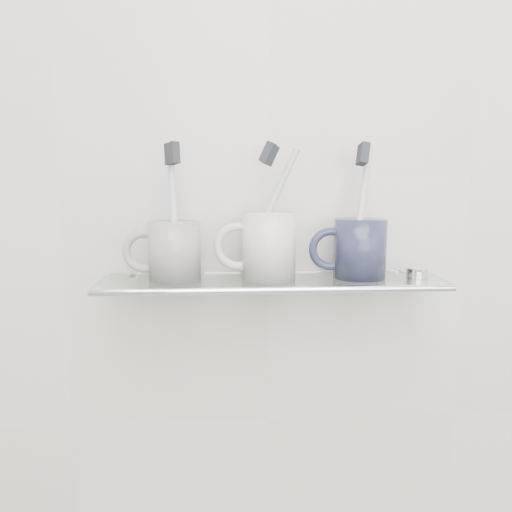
{
  "coord_description": "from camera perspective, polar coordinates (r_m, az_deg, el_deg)",
  "views": [
    {
      "loc": [
        -0.07,
        0.32,
        1.25
      ],
      "look_at": [
        -0.02,
        1.04,
        1.13
      ],
      "focal_mm": 35.0,
      "sensor_mm": 36.0,
      "label": 1
    }
  ],
  "objects": [
    {
      "name": "wall_back",
      "position": [
        0.78,
        1.47,
        9.13
      ],
      "size": [
        2.5,
        0.0,
        2.5
      ],
      "primitive_type": "plane",
      "rotation": [
        1.57,
        0.0,
        0.0
      ],
      "color": "beige",
      "rests_on": "ground"
    },
    {
      "name": "shelf_glass",
      "position": [
        0.73,
        1.83,
        -2.97
      ],
      "size": [
        0.5,
        0.12,
        0.01
      ],
      "primitive_type": "cube",
      "color": "silver",
      "rests_on": "wall_back"
    },
    {
      "name": "shelf_rail",
      "position": [
        0.68,
        2.26,
        -3.93
      ],
      "size": [
        0.5,
        0.01,
        0.01
      ],
      "primitive_type": "cylinder",
      "rotation": [
        0.0,
        1.57,
        0.0
      ],
      "color": "silver",
      "rests_on": "shelf_glass"
    },
    {
      "name": "bracket_left",
      "position": [
        0.79,
        -13.83,
        -3.15
      ],
      "size": [
        0.02,
        0.03,
        0.02
      ],
      "primitive_type": "cylinder",
      "rotation": [
        1.57,
        0.0,
        0.0
      ],
      "color": "silver",
      "rests_on": "wall_back"
    },
    {
      "name": "bracket_right",
      "position": [
        0.83,
        16.2,
        -2.75
      ],
      "size": [
        0.02,
        0.03,
        0.02
      ],
      "primitive_type": "cylinder",
      "rotation": [
        1.57,
        0.0,
        0.0
      ],
      "color": "silver",
      "rests_on": "wall_back"
    },
    {
      "name": "mug_left",
      "position": [
        0.73,
        -9.29,
        0.57
      ],
      "size": [
        0.08,
        0.08,
        0.08
      ],
      "primitive_type": "cylinder",
      "rotation": [
        0.0,
        0.0,
        0.05
      ],
      "color": "silver",
      "rests_on": "shelf_glass"
    },
    {
      "name": "mug_left_handle",
      "position": [
        0.74,
        -12.68,
        0.54
      ],
      "size": [
        0.06,
        0.01,
        0.06
      ],
      "primitive_type": "torus",
      "rotation": [
        1.57,
        0.0,
        0.0
      ],
      "color": "silver",
      "rests_on": "mug_left"
    },
    {
      "name": "toothbrush_left",
      "position": [
        0.73,
        -9.4,
        5.16
      ],
      "size": [
        0.02,
        0.04,
        0.19
      ],
      "primitive_type": "cylinder",
      "rotation": [
        -0.15,
        0.06,
        0.68
      ],
      "color": "silver",
      "rests_on": "mug_left"
    },
    {
      "name": "bristles_left",
      "position": [
        0.72,
        -9.56,
        11.49
      ],
      "size": [
        0.02,
        0.03,
        0.03
      ],
      "primitive_type": "cube",
      "rotation": [
        -0.15,
        0.06,
        0.68
      ],
      "color": "#232429",
      "rests_on": "toothbrush_left"
    },
    {
      "name": "mug_center",
      "position": [
        0.73,
        1.48,
        1.16
      ],
      "size": [
        0.1,
        0.1,
        0.1
      ],
      "primitive_type": "cylinder",
      "rotation": [
        0.0,
        0.0,
        0.24
      ],
      "color": "silver",
      "rests_on": "shelf_glass"
    },
    {
      "name": "mug_center_handle",
      "position": [
        0.73,
        -2.08,
        1.13
      ],
      "size": [
        0.07,
        0.01,
        0.07
      ],
      "primitive_type": "torus",
      "rotation": [
        1.57,
        0.0,
        0.0
      ],
      "color": "silver",
      "rests_on": "mug_center"
    },
    {
      "name": "toothbrush_center",
      "position": [
        0.72,
        1.5,
        5.27
      ],
      "size": [
        0.09,
        0.02,
        0.18
      ],
      "primitive_type": "cylinder",
      "rotation": [
        -0.26,
        0.35,
        -0.59
      ],
      "color": "#ABB1B4",
      "rests_on": "mug_center"
    },
    {
      "name": "bristles_center",
      "position": [
        0.72,
        1.52,
        11.61
      ],
      "size": [
        0.03,
        0.03,
        0.04
      ],
      "primitive_type": "cube",
      "rotation": [
        -0.26,
        0.35,
        -0.59
      ],
      "color": "#232429",
      "rests_on": "toothbrush_center"
    },
    {
      "name": "mug_right",
      "position": [
        0.75,
        11.79,
        0.82
      ],
      "size": [
        0.08,
        0.08,
        0.09
      ],
      "primitive_type": "cylinder",
      "rotation": [
        0.0,
        0.0,
        -0.04
      ],
      "color": "#1B2037",
      "rests_on": "shelf_glass"
    },
    {
      "name": "mug_right_handle",
      "position": [
        0.74,
        8.48,
        0.8
      ],
      "size": [
        0.06,
        0.01,
        0.06
      ],
      "primitive_type": "torus",
      "rotation": [
        1.57,
        0.0,
        0.0
      ],
      "color": "#1B2037",
      "rests_on": "mug_right"
    },
    {
      "name": "toothbrush_right",
      "position": [
        0.75,
        11.93,
        5.2
      ],
      "size": [
        0.04,
        0.05,
        0.19
      ],
      "primitive_type": "cylinder",
      "rotation": [
        -0.22,
        0.17,
        0.03
      ],
      "color": "silver",
      "rests_on": "mug_right"
    },
    {
      "name": "bristles_right",
      "position": [
        0.75,
        12.13,
        11.33
      ],
      "size": [
        0.02,
        0.03,
        0.04
      ],
      "primitive_type": "cube",
      "rotation": [
        -0.22,
        0.17,
        0.03
      ],
      "color": "#232429",
      "rests_on": "toothbrush_right"
    },
    {
      "name": "chrome_cap",
      "position": [
        0.79,
        17.93,
        -1.78
      ],
      "size": [
        0.03,
        0.03,
        0.01
      ],
      "primitive_type": "cylinder",
      "color": "silver",
      "rests_on": "shelf_glass"
    }
  ]
}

